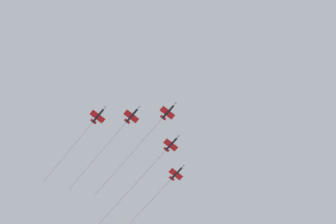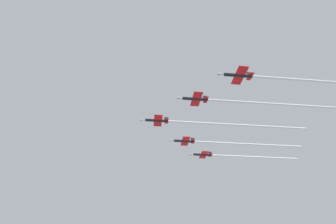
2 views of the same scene
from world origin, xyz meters
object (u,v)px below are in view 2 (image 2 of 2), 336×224
object	(u,v)px
jet_port_inner	(262,103)
jet_port_outer	(299,80)
jet_starboard_inner	(224,143)
jet_starboard_outer	(233,156)
jet_lead	(210,123)

from	to	relation	value
jet_port_inner	jet_port_outer	bearing A→B (deg)	-153.30
jet_starboard_inner	jet_port_outer	bearing A→B (deg)	-161.06
jet_port_inner	jet_port_outer	xyz separation A→B (m)	(-15.37, 5.59, -0.23)
jet_port_inner	jet_starboard_inner	distance (m)	30.35
jet_port_inner	jet_starboard_inner	size ratio (longest dim) A/B	1.24
jet_starboard_outer	jet_port_inner	bearing A→B (deg)	177.19
jet_port_inner	jet_port_outer	size ratio (longest dim) A/B	1.15
jet_port_outer	jet_starboard_outer	world-z (taller)	jet_port_outer
jet_port_inner	jet_starboard_outer	bearing A→B (deg)	-2.81
jet_starboard_outer	jet_lead	bearing A→B (deg)	145.02
jet_port_inner	jet_starboard_inner	world-z (taller)	jet_port_inner
jet_starboard_inner	jet_starboard_outer	size ratio (longest dim) A/B	1.10
jet_starboard_inner	jet_port_outer	size ratio (longest dim) A/B	0.92
jet_starboard_inner	jet_port_outer	distance (m)	46.41
jet_lead	jet_starboard_inner	bearing A→B (deg)	-35.96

